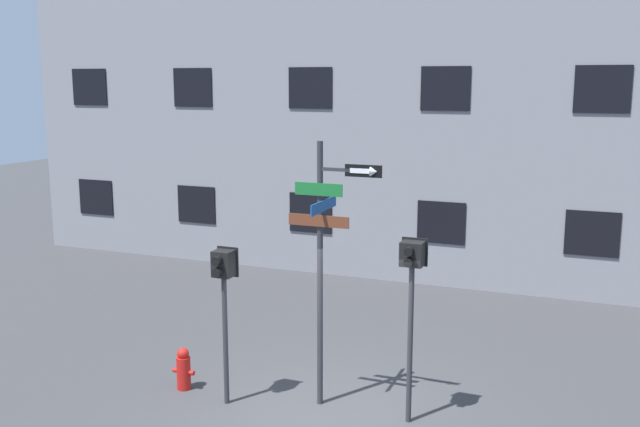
# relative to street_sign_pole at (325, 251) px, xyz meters

# --- Properties ---
(ground_plane) EXTENTS (60.00, 60.00, 0.00)m
(ground_plane) POSITION_rel_street_sign_pole_xyz_m (0.25, -0.51, -2.47)
(ground_plane) COLOR #38383A
(building_facade) EXTENTS (24.00, 0.63, 12.81)m
(building_facade) POSITION_rel_street_sign_pole_xyz_m (0.25, 7.42, 3.93)
(building_facade) COLOR gray
(building_facade) RESTS_ON ground_plane
(street_sign_pole) EXTENTS (1.44, 0.99, 4.12)m
(street_sign_pole) POSITION_rel_street_sign_pole_xyz_m (0.00, 0.00, 0.00)
(street_sign_pole) COLOR #2D2D33
(street_sign_pole) RESTS_ON ground_plane
(pedestrian_signal_left) EXTENTS (0.36, 0.40, 2.49)m
(pedestrian_signal_left) POSITION_rel_street_sign_pole_xyz_m (-1.44, -0.53, -0.52)
(pedestrian_signal_left) COLOR #2D2D33
(pedestrian_signal_left) RESTS_ON ground_plane
(pedestrian_signal_right) EXTENTS (0.38, 0.40, 2.77)m
(pedestrian_signal_right) POSITION_rel_street_sign_pole_xyz_m (1.36, -0.07, -0.31)
(pedestrian_signal_right) COLOR #2D2D33
(pedestrian_signal_right) RESTS_ON ground_plane
(fire_hydrant) EXTENTS (0.39, 0.23, 0.71)m
(fire_hydrant) POSITION_rel_street_sign_pole_xyz_m (-2.35, -0.33, -2.13)
(fire_hydrant) COLOR red
(fire_hydrant) RESTS_ON ground_plane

